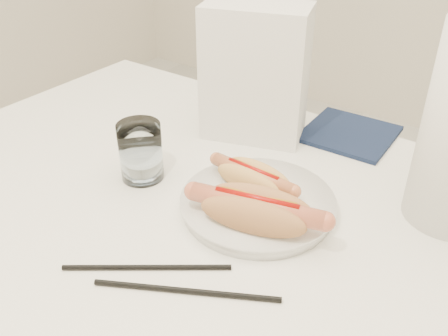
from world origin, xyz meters
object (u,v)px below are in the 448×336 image
Objects in this scene: water_glass at (141,151)px; napkin_box at (255,73)px; plate at (258,205)px; hotdog_right at (256,210)px; table at (215,238)px; hotdog_left at (253,178)px.

water_glass is 0.40× the size of napkin_box.
hotdog_right is at bearing -60.49° from plate.
water_glass is at bearing 179.04° from table.
hotdog_right is (0.09, -0.02, 0.10)m from table.
water_glass is 0.26m from napkin_box.
plate is 1.53× the size of hotdog_left.
hotdog_right is (0.05, -0.08, 0.01)m from hotdog_left.
plate is (0.06, 0.04, 0.07)m from table.
napkin_box is at bearing 109.37° from hotdog_right.
water_glass is (-0.21, -0.03, 0.04)m from plate.
napkin_box is (-0.14, 0.21, 0.12)m from plate.
plate is at bearing 32.91° from table.
hotdog_left is 0.20m from water_glass.
table is 0.19m from water_glass.
hotdog_left reaches higher than plate.
water_glass is at bearing 161.78° from hotdog_right.
table is 0.10m from plate.
hotdog_left is 0.09m from hotdog_right.
plate is 0.05m from hotdog_left.
water_glass reaches higher than hotdog_left.
table is at bearing -147.09° from plate.
hotdog_right is 0.77× the size of napkin_box.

